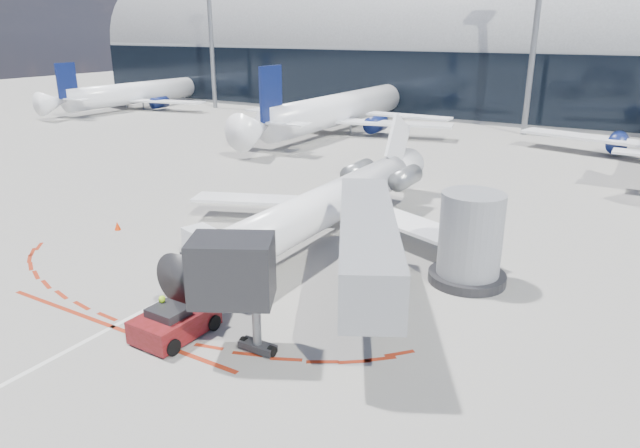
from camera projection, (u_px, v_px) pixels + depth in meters
The scene contains 15 objects.
ground at pixel (265, 246), 34.61m from camera, with size 260.00×260.00×0.00m, color slate.
apron_centerline at pixel (284, 236), 36.23m from camera, with size 0.25×40.00×0.01m, color silver.
apron_stop_bar at pixel (113, 327), 25.25m from camera, with size 14.00×0.25×0.01m, color maroon.
terminal_building at pixel (520, 57), 84.69m from camera, with size 150.00×24.15×24.00m.
jet_bridge at pixel (396, 245), 26.45m from camera, with size 10.03×15.20×4.90m.
light_mast_west at pixel (211, 29), 91.31m from camera, with size 0.70×0.70×25.00m, color slate.
light_mast_centre at pixel (536, 29), 67.18m from camera, with size 0.70×0.70×25.00m, color slate.
regional_jet at pixel (334, 201), 36.02m from camera, with size 21.44×26.44×6.62m.
pushback_tug at pixel (175, 322), 24.37m from camera, with size 2.47×5.60×1.45m.
ramp_worker at pixel (164, 314), 24.60m from camera, with size 0.63×0.41×1.73m, color #A7F019.
uld_container at pixel (200, 243), 32.59m from camera, with size 2.35×2.17×1.82m.
safety_cone_left at pixel (117, 226), 37.34m from camera, with size 0.41×0.41×0.56m, color red.
safety_cone_right at pixel (255, 345), 23.30m from camera, with size 0.37×0.37×0.52m, color red.
bg_airliner_0 at pixel (136, 78), 93.34m from camera, with size 30.55×32.35×9.89m, color white, non-canonical shape.
bg_airliner_1 at pixel (339, 87), 71.40m from camera, with size 34.60×36.63×11.19m, color white, non-canonical shape.
Camera 1 is at (19.34, -26.07, 12.52)m, focal length 32.00 mm.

